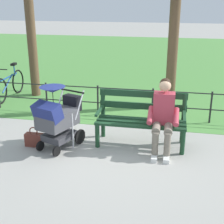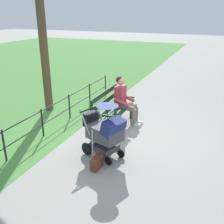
% 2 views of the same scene
% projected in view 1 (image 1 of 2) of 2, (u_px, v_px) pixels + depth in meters
% --- Properties ---
extents(ground_plane, '(60.00, 60.00, 0.00)m').
position_uv_depth(ground_plane, '(112.00, 143.00, 5.93)').
color(ground_plane, '#9E9B93').
extents(grass_lawn, '(40.00, 16.00, 0.01)m').
position_uv_depth(grass_lawn, '(152.00, 59.00, 14.04)').
color(grass_lawn, '#518E42').
rests_on(grass_lawn, ground).
extents(park_bench, '(1.60, 0.61, 0.96)m').
position_uv_depth(park_bench, '(141.00, 116.00, 5.76)').
color(park_bench, '#193D23').
rests_on(park_bench, ground).
extents(person_on_bench, '(0.53, 0.74, 1.28)m').
position_uv_depth(person_on_bench, '(163.00, 114.00, 5.43)').
color(person_on_bench, slate).
rests_on(person_on_bench, ground).
extents(stroller, '(0.77, 0.99, 1.15)m').
position_uv_depth(stroller, '(57.00, 117.00, 5.56)').
color(stroller, black).
rests_on(stroller, ground).
extents(handbag, '(0.32, 0.14, 0.37)m').
position_uv_depth(handbag, '(34.00, 139.00, 5.78)').
color(handbag, brown).
rests_on(handbag, ground).
extents(park_fence, '(6.22, 0.04, 0.70)m').
position_uv_depth(park_fence, '(125.00, 99.00, 7.10)').
color(park_fence, black).
rests_on(park_fence, ground).
extents(bicycle, '(0.44, 1.66, 0.89)m').
position_uv_depth(bicycle, '(10.00, 85.00, 8.47)').
color(bicycle, black).
rests_on(bicycle, ground).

